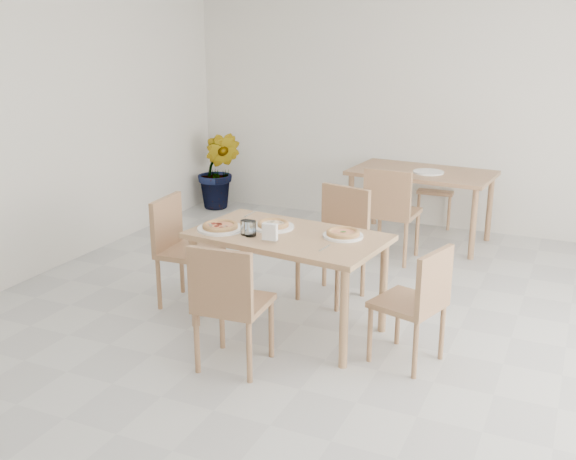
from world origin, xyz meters
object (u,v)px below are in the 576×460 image
at_px(plate_pepperoni, 220,229).
at_px(pizza_margherita, 343,233).
at_px(plate_margherita, 343,236).
at_px(chair_back_s, 390,208).
at_px(chair_west, 180,243).
at_px(pizza_mushroom, 273,224).
at_px(napkin_holder, 270,233).
at_px(tumbler_b, 246,227).
at_px(tumbler_a, 250,229).
at_px(main_table, 288,246).
at_px(chair_back_n, 439,183).
at_px(plate_empty, 428,172).
at_px(second_table, 422,179).
at_px(chair_north, 337,235).
at_px(chair_east, 419,298).
at_px(plate_mushroom, 273,227).
at_px(pizza_pepperoni, 220,226).
at_px(chair_south, 228,299).
at_px(potted_plant, 219,170).

bearing_deg(plate_pepperoni, pizza_margherita, 13.40).
relative_size(plate_margherita, chair_back_s, 0.31).
distance_m(chair_west, pizza_mushroom, 0.88).
bearing_deg(napkin_holder, plate_margherita, 31.98).
bearing_deg(tumbler_b, tumbler_a, -23.97).
xyz_separation_m(main_table, tumbler_b, (-0.27, -0.14, 0.14)).
distance_m(tumbler_b, chair_back_n, 3.50).
height_order(napkin_holder, plate_empty, napkin_holder).
bearing_deg(tumbler_b, pizza_mushroom, 64.31).
bearing_deg(second_table, plate_margherita, -85.04).
xyz_separation_m(tumbler_a, chair_back_n, (0.62, 3.44, -0.34)).
xyz_separation_m(chair_north, chair_east, (0.92, -0.92, -0.05)).
relative_size(plate_mushroom, plate_empty, 1.01).
xyz_separation_m(chair_east, plate_margherita, (-0.62, 0.24, 0.28)).
relative_size(main_table, pizza_margherita, 5.04).
height_order(pizza_pepperoni, chair_back_n, chair_back_n).
bearing_deg(main_table, plate_pepperoni, -160.42).
xyz_separation_m(plate_mushroom, pizza_margherita, (0.55, 0.01, 0.02)).
bearing_deg(chair_back_s, plate_margherita, 96.52).
xyz_separation_m(tumbler_a, second_table, (0.59, 2.71, -0.14)).
relative_size(tumbler_b, chair_back_n, 0.13).
xyz_separation_m(chair_north, plate_empty, (0.35, 1.72, 0.22)).
bearing_deg(pizza_mushroom, main_table, -29.03).
bearing_deg(plate_mushroom, napkin_holder, -68.29).
xyz_separation_m(plate_mushroom, pizza_mushroom, (0.00, 0.00, 0.02)).
relative_size(chair_east, tumbler_b, 7.83).
height_order(chair_east, chair_back_n, chair_east).
bearing_deg(chair_north, plate_empty, 91.53).
distance_m(main_table, chair_east, 1.04).
height_order(chair_north, chair_back_s, same).
distance_m(pizza_margherita, chair_back_n, 3.20).
xyz_separation_m(main_table, pizza_mushroom, (-0.16, 0.09, 0.12)).
height_order(main_table, chair_north, chair_north).
bearing_deg(chair_south, tumbler_a, -80.48).
bearing_deg(napkin_holder, pizza_mushroom, 107.94).
xyz_separation_m(chair_north, napkin_holder, (-0.14, -0.99, 0.28)).
relative_size(pizza_margherita, napkin_holder, 2.25).
bearing_deg(pizza_pepperoni, chair_east, -1.28).
xyz_separation_m(chair_north, potted_plant, (-2.31, 2.03, -0.05)).
bearing_deg(second_table, chair_back_s, -93.13).
bearing_deg(pizza_margherita, tumbler_b, -160.60).
bearing_deg(pizza_pepperoni, tumbler_a, -8.72).
height_order(plate_mushroom, plate_pepperoni, same).
distance_m(chair_west, napkin_holder, 1.05).
bearing_deg(tumbler_b, plate_mushroom, 64.31).
bearing_deg(chair_south, pizza_pepperoni, -60.62).
distance_m(chair_east, chair_back_n, 3.49).
relative_size(chair_east, plate_margherita, 2.88).
distance_m(chair_back_n, potted_plant, 2.65).
distance_m(chair_north, plate_pepperoni, 1.09).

